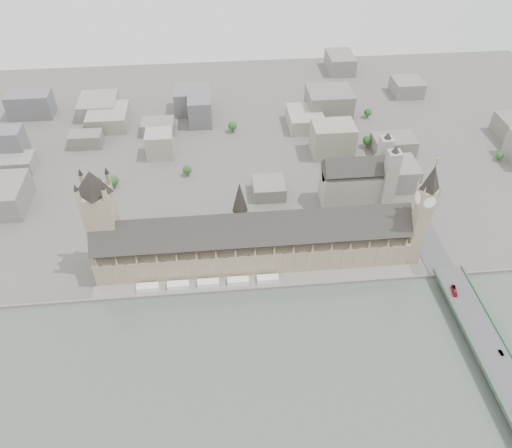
{
  "coord_description": "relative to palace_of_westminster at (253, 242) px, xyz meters",
  "views": [
    {
      "loc": [
        -27.01,
        -290.17,
        314.41
      ],
      "look_at": [
        3.72,
        31.18,
        32.48
      ],
      "focal_mm": 35.0,
      "sensor_mm": 36.0,
      "label": 1
    }
  ],
  "objects": [
    {
      "name": "palace_of_westminster",
      "position": [
        0.0,
        0.0,
        0.0
      ],
      "size": [
        265.0,
        40.73,
        55.44
      ],
      "color": "#9A8B68",
      "rests_on": "ground"
    },
    {
      "name": "city_skyline_inland",
      "position": [
        0.0,
        225.3,
        -3.71
      ],
      "size": [
        720.0,
        360.0,
        38.0
      ],
      "primitive_type": null,
      "color": "gray",
      "rests_on": "ground"
    },
    {
      "name": "ground",
      "position": [
        0.0,
        -19.7,
        -22.71
      ],
      "size": [
        900.0,
        900.0,
        0.0
      ],
      "primitive_type": "plane",
      "color": "#595651",
      "rests_on": "ground"
    },
    {
      "name": "park_trees",
      "position": [
        -10.0,
        40.3,
        -15.21
      ],
      "size": [
        110.0,
        30.0,
        15.0
      ],
      "primitive_type": null,
      "color": "#21491A",
      "rests_on": "ground"
    },
    {
      "name": "river_terrace",
      "position": [
        0.0,
        -27.2,
        -21.71
      ],
      "size": [
        270.0,
        15.0,
        2.0
      ],
      "primitive_type": "cube",
      "color": "slate",
      "rests_on": "ground"
    },
    {
      "name": "embankment_wall",
      "position": [
        0.0,
        -34.7,
        -21.21
      ],
      "size": [
        600.0,
        1.5,
        3.0
      ],
      "primitive_type": "cube",
      "color": "slate",
      "rests_on": "ground"
    },
    {
      "name": "westminster_abbey",
      "position": [
        110.92,
        75.3,
        2.38
      ],
      "size": [
        68.0,
        36.0,
        64.0
      ],
      "color": "#9D968D",
      "rests_on": "ground"
    },
    {
      "name": "terrace_tents",
      "position": [
        -40.0,
        -26.7,
        -18.71
      ],
      "size": [
        118.0,
        7.0,
        4.0
      ],
      "color": "white",
      "rests_on": "river_terrace"
    },
    {
      "name": "elizabeth_tower",
      "position": [
        138.0,
        -11.7,
        35.38
      ],
      "size": [
        17.0,
        17.0,
        107.5
      ],
      "color": "#9A8B68",
      "rests_on": "ground"
    },
    {
      "name": "westminster_bridge",
      "position": [
        162.0,
        -107.2,
        -17.58
      ],
      "size": [
        25.0,
        325.0,
        10.25
      ],
      "primitive_type": "cube",
      "color": "#474749",
      "rests_on": "ground"
    },
    {
      "name": "car_silver",
      "position": [
        167.22,
        -119.98,
        -11.64
      ],
      "size": [
        2.46,
        5.14,
        1.62
      ],
      "primitive_type": "imported",
      "rotation": [
        0.0,
        0.0,
        0.16
      ],
      "color": "gray",
      "rests_on": "westminster_bridge"
    },
    {
      "name": "car_approach",
      "position": [
        167.48,
        40.3,
        -11.76
      ],
      "size": [
        3.59,
        5.14,
        1.38
      ],
      "primitive_type": "imported",
      "rotation": [
        0.0,
        0.0,
        -0.39
      ],
      "color": "gray",
      "rests_on": "westminster_bridge"
    },
    {
      "name": "victoria_tower",
      "position": [
        -122.0,
        6.3,
        32.5
      ],
      "size": [
        30.0,
        30.0,
        100.0
      ],
      "color": "#9A8B68",
      "rests_on": "ground"
    },
    {
      "name": "red_bus_north",
      "position": [
        156.49,
        -60.83,
        -10.87
      ],
      "size": [
        4.72,
        11.7,
        3.18
      ],
      "primitive_type": "imported",
      "rotation": [
        0.0,
        0.0,
        -0.18
      ],
      "color": "#B71428",
      "rests_on": "westminster_bridge"
    },
    {
      "name": "central_tower",
      "position": [
        -10.0,
        6.3,
        35.21
      ],
      "size": [
        13.0,
        13.0,
        48.0
      ],
      "color": "tan",
      "rests_on": "ground"
    }
  ]
}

